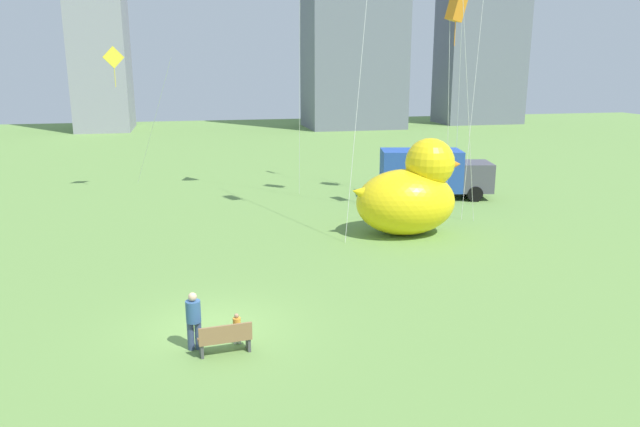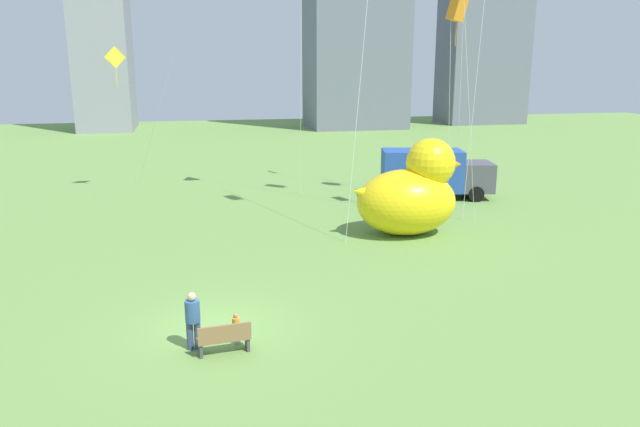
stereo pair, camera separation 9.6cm
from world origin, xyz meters
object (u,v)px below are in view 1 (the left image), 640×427
Objects in this scene: park_bench at (225,338)px; person_child at (237,327)px; person_adult at (194,318)px; kite_orange at (456,10)px; box_truck at (433,174)px; kite_yellow at (116,63)px; giant_inflatable_duck at (410,194)px.

person_child is (0.37, 0.58, 0.04)m from park_bench.
person_adult is 0.15× the size of kite_orange.
box_truck is 19.70m from kite_yellow.
person_adult is at bearing -80.50° from kite_yellow.
giant_inflatable_duck is at bearing 44.50° from person_adult.
kite_orange reaches higher than park_bench.
box_truck is at bearing 75.11° from kite_orange.
giant_inflatable_duck is (9.22, 10.34, 1.43)m from park_bench.
box_truck is (13.37, 17.43, 0.99)m from park_bench.
person_child reaches higher than park_bench.
kite_orange reaches higher than person_child.
giant_inflatable_duck is 0.49× the size of kite_orange.
person_child is at bearing -134.31° from kite_orange.
person_child is 23.78m from kite_yellow.
person_child is at bearing -77.51° from kite_yellow.
person_adult is (-0.81, 0.48, 0.46)m from park_bench.
giant_inflatable_duck reaches higher than person_adult.
kite_yellow reaches higher than person_child.
person_child is at bearing -132.18° from giant_inflatable_duck.
kite_orange is (-1.29, -4.86, 8.77)m from box_truck.
person_adult reaches higher than park_bench.
giant_inflatable_duck is 0.61× the size of kite_yellow.
kite_yellow is (-4.53, 22.67, 7.34)m from park_bench.
giant_inflatable_duck is 9.08m from kite_orange.
box_truck is 0.62× the size of kite_orange.
person_child is 0.14× the size of box_truck.
kite_yellow is at bearing 99.50° from person_adult.
giant_inflatable_duck is (8.85, 9.77, 1.40)m from person_child.
giant_inflatable_duck is at bearing -41.89° from kite_yellow.
giant_inflatable_duck is at bearing -142.08° from kite_orange.
box_truck reaches higher than person_adult.
kite_orange is (12.89, 12.09, 9.30)m from person_adult.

